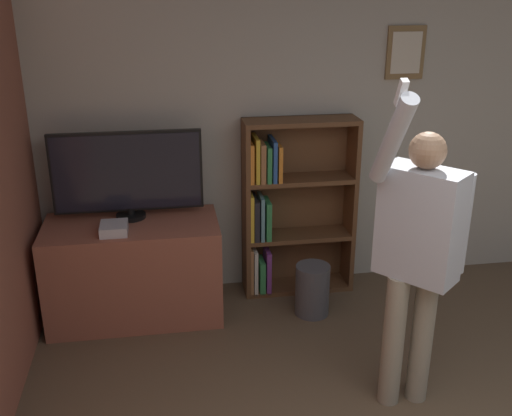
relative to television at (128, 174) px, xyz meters
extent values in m
cube|color=#B2AD9E|center=(1.66, 0.29, 0.25)|extent=(6.71, 0.06, 2.70)
cube|color=olive|center=(2.17, 0.25, 0.80)|extent=(0.30, 0.02, 0.41)
cube|color=beige|center=(2.17, 0.23, 0.80)|extent=(0.24, 0.01, 0.32)
cube|color=#93513D|center=(0.00, -0.12, -0.72)|extent=(1.28, 0.63, 0.76)
cylinder|color=black|center=(0.00, 0.00, -0.33)|extent=(0.22, 0.22, 0.03)
cylinder|color=black|center=(0.00, 0.00, -0.29)|extent=(0.06, 0.06, 0.05)
cube|color=black|center=(0.00, 0.00, 0.02)|extent=(1.09, 0.04, 0.60)
cube|color=black|center=(0.00, -0.02, 0.02)|extent=(1.06, 0.01, 0.56)
cube|color=silver|center=(-0.11, -0.28, -0.31)|extent=(0.19, 0.21, 0.07)
cube|color=brown|center=(0.89, 0.10, -0.38)|extent=(0.04, 0.28, 1.44)
cube|color=brown|center=(1.75, 0.10, -0.38)|extent=(0.04, 0.28, 1.44)
cube|color=brown|center=(1.32, 0.24, -0.38)|extent=(0.89, 0.01, 1.44)
cube|color=brown|center=(1.32, 0.10, -1.08)|extent=(0.82, 0.28, 0.04)
cube|color=brown|center=(1.32, 0.10, -0.62)|extent=(0.82, 0.28, 0.04)
cube|color=brown|center=(1.32, 0.10, -0.14)|extent=(0.82, 0.28, 0.04)
cube|color=brown|center=(1.32, 0.10, 0.32)|extent=(0.82, 0.28, 0.04)
cube|color=#99663D|center=(0.92, 0.07, -0.88)|extent=(0.02, 0.21, 0.40)
cube|color=beige|center=(0.95, 0.08, -0.89)|extent=(0.03, 0.24, 0.38)
cube|color=#338447|center=(1.00, 0.06, -0.94)|extent=(0.04, 0.20, 0.28)
cube|color=#7A3889|center=(1.06, 0.07, -0.90)|extent=(0.04, 0.21, 0.37)
cube|color=gold|center=(0.92, 0.09, -0.42)|extent=(0.03, 0.26, 0.38)
cube|color=#232328|center=(0.96, 0.09, -0.44)|extent=(0.04, 0.26, 0.33)
cube|color=#5B8E99|center=(1.00, 0.07, -0.43)|extent=(0.03, 0.21, 0.36)
cube|color=#338447|center=(1.05, 0.07, -0.45)|extent=(0.04, 0.21, 0.31)
cube|color=orange|center=(0.92, 0.07, 0.03)|extent=(0.03, 0.22, 0.31)
cube|color=gold|center=(0.96, 0.09, 0.05)|extent=(0.03, 0.26, 0.35)
cube|color=#99663D|center=(1.01, 0.08, 0.03)|extent=(0.04, 0.24, 0.30)
cube|color=#338447|center=(1.05, 0.07, 0.02)|extent=(0.03, 0.21, 0.28)
cube|color=#2D569E|center=(1.10, 0.10, 0.04)|extent=(0.03, 0.26, 0.32)
cube|color=orange|center=(1.14, 0.07, 0.02)|extent=(0.03, 0.21, 0.28)
cylinder|color=gray|center=(1.55, -1.40, -0.68)|extent=(0.13, 0.13, 0.85)
cylinder|color=gray|center=(1.73, -1.40, -0.68)|extent=(0.13, 0.13, 0.85)
cube|color=#B7BCC6|center=(1.64, -1.40, 0.07)|extent=(0.45, 0.48, 0.64)
sphere|color=#9E7556|center=(1.64, -1.40, 0.49)|extent=(0.20, 0.20, 0.20)
cylinder|color=#B7BCC6|center=(1.89, -1.40, 0.06)|extent=(0.09, 0.09, 0.59)
cylinder|color=#B7BCC6|center=(1.40, -1.52, 0.59)|extent=(0.09, 0.41, 0.53)
cube|color=white|center=(1.40, -1.58, 0.83)|extent=(0.04, 0.09, 0.14)
cylinder|color=#4C4C51|center=(1.34, -0.32, -0.90)|extent=(0.26, 0.26, 0.41)
camera|label=1|loc=(0.27, -4.26, 1.34)|focal=42.00mm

